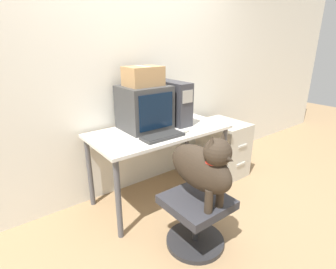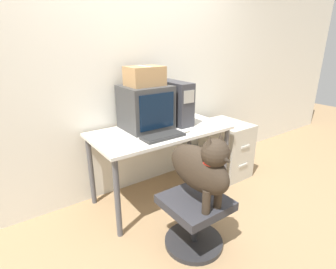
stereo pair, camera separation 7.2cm
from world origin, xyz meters
name	(u,v)px [view 1 (the left image)]	position (x,y,z in m)	size (l,w,h in m)	color
ground_plane	(181,211)	(0.00, 0.00, 0.00)	(12.00, 12.00, 0.00)	#937551
wall_back	(136,72)	(0.00, 0.78, 1.30)	(8.00, 0.05, 2.60)	silver
desk	(160,138)	(0.00, 0.36, 0.68)	(1.39, 0.71, 0.77)	silver
crt_monitor	(144,108)	(-0.09, 0.48, 0.99)	(0.45, 0.42, 0.43)	#383838
pc_tower	(173,102)	(0.26, 0.47, 0.99)	(0.17, 0.47, 0.45)	#333338
keyboard	(163,136)	(-0.11, 0.15, 0.78)	(0.41, 0.18, 0.03)	#2D2D2D
computer_mouse	(186,130)	(0.16, 0.13, 0.79)	(0.06, 0.04, 0.04)	beige
office_chair	(196,217)	(-0.19, -0.40, 0.26)	(0.48, 0.48, 0.44)	#262628
dog	(203,166)	(-0.19, -0.45, 0.74)	(0.22, 0.60, 0.58)	#33281E
filing_cabinet	(223,148)	(0.97, 0.33, 0.34)	(0.42, 0.59, 0.67)	#B7B2A3
cardboard_box	(143,76)	(-0.09, 0.49, 1.29)	(0.34, 0.26, 0.18)	#A87F51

